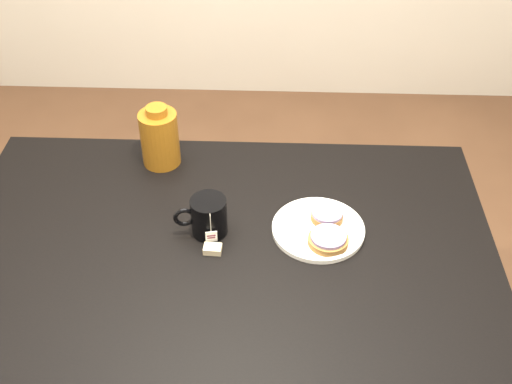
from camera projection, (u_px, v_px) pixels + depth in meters
table at (223, 266)px, 1.69m from camera, size 1.40×0.90×0.75m
plate at (318, 228)px, 1.67m from camera, size 0.24×0.24×0.02m
bagel_back at (327, 215)px, 1.69m from camera, size 0.10×0.10×0.03m
bagel_front at (328, 239)px, 1.62m from camera, size 0.14×0.14×0.03m
mug at (208, 216)px, 1.64m from camera, size 0.15×0.11×0.10m
teabag_pouch at (213, 249)px, 1.61m from camera, size 0.05×0.03×0.02m
bagel_package at (160, 138)px, 1.85m from camera, size 0.15×0.15×0.19m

